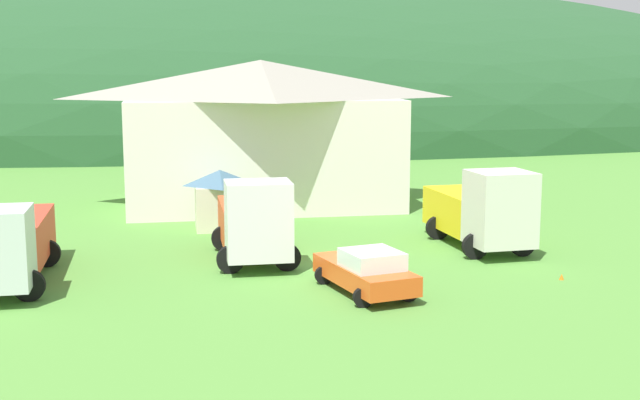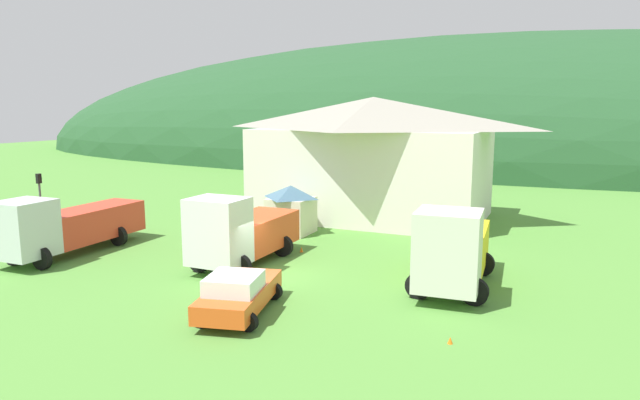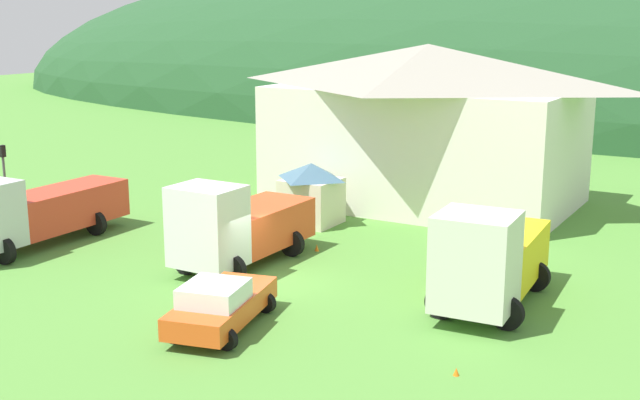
{
  "view_description": "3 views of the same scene",
  "coord_description": "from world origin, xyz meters",
  "px_view_note": "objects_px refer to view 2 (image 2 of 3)",
  "views": [
    {
      "loc": [
        -5.61,
        -33.13,
        8.12
      ],
      "look_at": [
        0.5,
        1.16,
        2.48
      ],
      "focal_mm": 46.84,
      "sensor_mm": 36.0,
      "label": 1
    },
    {
      "loc": [
        12.09,
        -21.71,
        7.71
      ],
      "look_at": [
        -0.2,
        5.74,
        2.67
      ],
      "focal_mm": 31.13,
      "sensor_mm": 36.0,
      "label": 2
    },
    {
      "loc": [
        16.3,
        -24.19,
        9.87
      ],
      "look_at": [
        0.8,
        2.14,
        2.86
      ],
      "focal_mm": 45.3,
      "sensor_mm": 36.0,
      "label": 3
    }
  ],
  "objects_px": {
    "service_pickup_orange": "(239,293)",
    "traffic_cone_near_pickup": "(450,344)",
    "heavy_rig_white": "(240,231)",
    "flatbed_truck_yellow": "(453,248)",
    "depot_building": "(373,156)",
    "play_shed_cream": "(291,209)",
    "tow_truck_silver": "(66,225)",
    "traffic_light_west": "(41,201)",
    "traffic_cone_mid_row": "(302,252)"
  },
  "relations": [
    {
      "from": "play_shed_cream",
      "to": "traffic_cone_near_pickup",
      "type": "bearing_deg",
      "value": -45.47
    },
    {
      "from": "flatbed_truck_yellow",
      "to": "traffic_cone_mid_row",
      "type": "bearing_deg",
      "value": -112.55
    },
    {
      "from": "play_shed_cream",
      "to": "tow_truck_silver",
      "type": "height_order",
      "value": "tow_truck_silver"
    },
    {
      "from": "heavy_rig_white",
      "to": "service_pickup_orange",
      "type": "xyz_separation_m",
      "value": [
        3.47,
        -5.61,
        -0.89
      ]
    },
    {
      "from": "service_pickup_orange",
      "to": "traffic_cone_mid_row",
      "type": "xyz_separation_m",
      "value": [
        -1.82,
        9.12,
        -0.83
      ]
    },
    {
      "from": "heavy_rig_white",
      "to": "service_pickup_orange",
      "type": "bearing_deg",
      "value": 31.75
    },
    {
      "from": "flatbed_truck_yellow",
      "to": "traffic_cone_near_pickup",
      "type": "height_order",
      "value": "flatbed_truck_yellow"
    },
    {
      "from": "flatbed_truck_yellow",
      "to": "traffic_light_west",
      "type": "height_order",
      "value": "traffic_light_west"
    },
    {
      "from": "play_shed_cream",
      "to": "traffic_light_west",
      "type": "height_order",
      "value": "traffic_light_west"
    },
    {
      "from": "tow_truck_silver",
      "to": "traffic_cone_mid_row",
      "type": "height_order",
      "value": "tow_truck_silver"
    },
    {
      "from": "depot_building",
      "to": "flatbed_truck_yellow",
      "type": "bearing_deg",
      "value": -59.02
    },
    {
      "from": "depot_building",
      "to": "flatbed_truck_yellow",
      "type": "height_order",
      "value": "depot_building"
    },
    {
      "from": "flatbed_truck_yellow",
      "to": "traffic_cone_near_pickup",
      "type": "bearing_deg",
      "value": 6.74
    },
    {
      "from": "traffic_cone_near_pickup",
      "to": "traffic_cone_mid_row",
      "type": "relative_size",
      "value": 0.76
    },
    {
      "from": "traffic_cone_mid_row",
      "to": "traffic_light_west",
      "type": "bearing_deg",
      "value": -162.89
    },
    {
      "from": "tow_truck_silver",
      "to": "traffic_light_west",
      "type": "relative_size",
      "value": 2.09
    },
    {
      "from": "flatbed_truck_yellow",
      "to": "traffic_light_west",
      "type": "distance_m",
      "value": 22.87
    },
    {
      "from": "service_pickup_orange",
      "to": "traffic_cone_near_pickup",
      "type": "relative_size",
      "value": 11.24
    },
    {
      "from": "traffic_cone_near_pickup",
      "to": "traffic_light_west",
      "type": "bearing_deg",
      "value": 170.09
    },
    {
      "from": "heavy_rig_white",
      "to": "traffic_light_west",
      "type": "distance_m",
      "value": 12.64
    },
    {
      "from": "depot_building",
      "to": "traffic_cone_mid_row",
      "type": "bearing_deg",
      "value": -91.21
    },
    {
      "from": "heavy_rig_white",
      "to": "flatbed_truck_yellow",
      "type": "height_order",
      "value": "flatbed_truck_yellow"
    },
    {
      "from": "traffic_cone_mid_row",
      "to": "heavy_rig_white",
      "type": "bearing_deg",
      "value": -115.28
    },
    {
      "from": "flatbed_truck_yellow",
      "to": "traffic_cone_mid_row",
      "type": "height_order",
      "value": "flatbed_truck_yellow"
    },
    {
      "from": "heavy_rig_white",
      "to": "service_pickup_orange",
      "type": "height_order",
      "value": "heavy_rig_white"
    },
    {
      "from": "depot_building",
      "to": "tow_truck_silver",
      "type": "bearing_deg",
      "value": -124.06
    },
    {
      "from": "flatbed_truck_yellow",
      "to": "depot_building",
      "type": "bearing_deg",
      "value": -152.95
    },
    {
      "from": "heavy_rig_white",
      "to": "depot_building",
      "type": "bearing_deg",
      "value": 172.62
    },
    {
      "from": "tow_truck_silver",
      "to": "traffic_cone_near_pickup",
      "type": "distance_m",
      "value": 20.91
    },
    {
      "from": "service_pickup_orange",
      "to": "traffic_cone_near_pickup",
      "type": "distance_m",
      "value": 7.88
    },
    {
      "from": "traffic_light_west",
      "to": "traffic_cone_near_pickup",
      "type": "bearing_deg",
      "value": -9.91
    },
    {
      "from": "depot_building",
      "to": "tow_truck_silver",
      "type": "relative_size",
      "value": 1.94
    },
    {
      "from": "depot_building",
      "to": "traffic_light_west",
      "type": "distance_m",
      "value": 21.2
    },
    {
      "from": "play_shed_cream",
      "to": "tow_truck_silver",
      "type": "distance_m",
      "value": 12.67
    },
    {
      "from": "tow_truck_silver",
      "to": "heavy_rig_white",
      "type": "xyz_separation_m",
      "value": [
        9.34,
        2.1,
        0.1
      ]
    },
    {
      "from": "heavy_rig_white",
      "to": "play_shed_cream",
      "type": "bearing_deg",
      "value": -172.58
    },
    {
      "from": "heavy_rig_white",
      "to": "traffic_cone_near_pickup",
      "type": "distance_m",
      "value": 12.49
    },
    {
      "from": "service_pickup_orange",
      "to": "traffic_cone_near_pickup",
      "type": "bearing_deg",
      "value": 80.77
    },
    {
      "from": "flatbed_truck_yellow",
      "to": "service_pickup_orange",
      "type": "bearing_deg",
      "value": -51.23
    },
    {
      "from": "traffic_cone_mid_row",
      "to": "depot_building",
      "type": "bearing_deg",
      "value": 88.79
    },
    {
      "from": "depot_building",
      "to": "service_pickup_orange",
      "type": "distance_m",
      "value": 20.48
    },
    {
      "from": "tow_truck_silver",
      "to": "play_shed_cream",
      "type": "bearing_deg",
      "value": 137.31
    },
    {
      "from": "depot_building",
      "to": "play_shed_cream",
      "type": "xyz_separation_m",
      "value": [
        -2.84,
        -7.11,
        -2.8
      ]
    },
    {
      "from": "depot_building",
      "to": "traffic_cone_mid_row",
      "type": "relative_size",
      "value": 26.99
    },
    {
      "from": "service_pickup_orange",
      "to": "play_shed_cream",
      "type": "bearing_deg",
      "value": -174.52
    },
    {
      "from": "depot_building",
      "to": "flatbed_truck_yellow",
      "type": "xyz_separation_m",
      "value": [
        8.34,
        -13.89,
        -2.55
      ]
    },
    {
      "from": "traffic_cone_near_pickup",
      "to": "play_shed_cream",
      "type": "bearing_deg",
      "value": 134.53
    },
    {
      "from": "play_shed_cream",
      "to": "tow_truck_silver",
      "type": "bearing_deg",
      "value": -131.44
    },
    {
      "from": "traffic_light_west",
      "to": "traffic_cone_near_pickup",
      "type": "height_order",
      "value": "traffic_light_west"
    },
    {
      "from": "depot_building",
      "to": "traffic_cone_near_pickup",
      "type": "bearing_deg",
      "value": -64.32
    }
  ]
}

